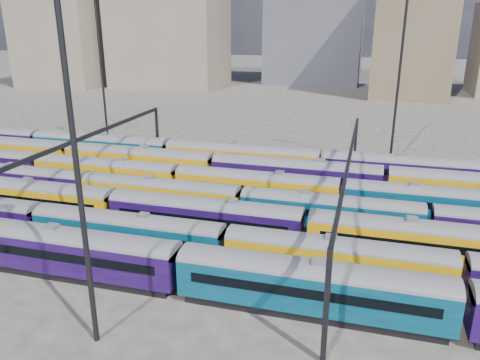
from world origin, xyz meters
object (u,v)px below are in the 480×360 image
(rake_1, at_px, (462,271))
(mast_2, at_px, (73,140))
(rake_0, at_px, (66,247))
(rake_2, at_px, (205,214))

(rake_1, distance_m, mast_2, 29.52)
(rake_0, xyz_separation_m, mast_2, (6.97, -7.00, 11.33))
(rake_0, distance_m, rake_2, 13.25)
(rake_1, relative_size, rake_2, 1.14)
(rake_1, distance_m, rake_2, 23.21)
(rake_2, distance_m, mast_2, 20.54)
(mast_2, bearing_deg, rake_0, 134.89)
(rake_0, bearing_deg, mast_2, -45.11)
(rake_0, height_order, rake_2, rake_0)
(rake_0, relative_size, mast_2, 5.58)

